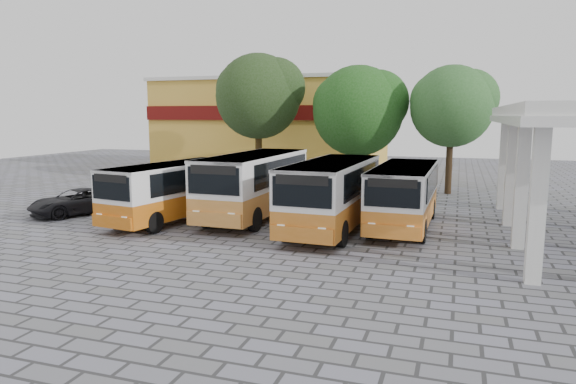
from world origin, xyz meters
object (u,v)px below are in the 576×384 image
(bus_far_right, at_px, (404,192))
(parked_car, at_px, (77,202))
(bus_far_left, at_px, (173,188))
(bus_centre_left, at_px, (255,181))
(bus_centre_right, at_px, (332,191))

(bus_far_right, bearing_deg, parked_car, -171.95)
(bus_far_left, distance_m, bus_far_right, 10.79)
(bus_centre_left, xyz_separation_m, bus_centre_right, (4.26, -1.48, -0.06))
(bus_far_left, height_order, parked_car, bus_far_left)
(bus_centre_right, relative_size, parked_car, 1.83)
(bus_centre_left, xyz_separation_m, bus_far_right, (7.21, -0.06, -0.19))
(bus_far_right, bearing_deg, bus_centre_left, -179.41)
(parked_car, bearing_deg, bus_centre_left, 37.83)
(bus_far_left, height_order, bus_far_right, bus_far_right)
(bus_centre_right, distance_m, parked_car, 13.30)
(bus_far_left, relative_size, bus_far_right, 1.01)
(bus_far_right, relative_size, parked_car, 1.69)
(bus_centre_left, bearing_deg, bus_far_right, 0.21)
(bus_far_left, relative_size, bus_centre_right, 0.93)
(bus_far_left, bearing_deg, bus_far_right, 19.32)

